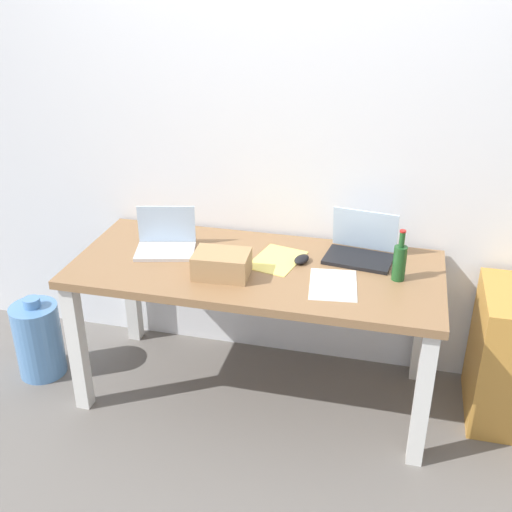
{
  "coord_description": "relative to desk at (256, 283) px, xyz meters",
  "views": [
    {
      "loc": [
        0.63,
        -2.57,
        2.1
      ],
      "look_at": [
        0.0,
        0.0,
        0.79
      ],
      "focal_mm": 43.82,
      "sensor_mm": 36.0,
      "label": 1
    }
  ],
  "objects": [
    {
      "name": "desk",
      "position": [
        0.0,
        0.0,
        0.0
      ],
      "size": [
        1.76,
        0.76,
        0.74
      ],
      "color": "olive",
      "rests_on": "ground"
    },
    {
      "name": "cardboard_box",
      "position": [
        -0.13,
        -0.13,
        0.15
      ],
      "size": [
        0.26,
        0.2,
        0.11
      ],
      "primitive_type": "cube",
      "rotation": [
        0.0,
        0.0,
        0.06
      ],
      "color": "tan",
      "rests_on": "desk"
    },
    {
      "name": "ground_plane",
      "position": [
        0.0,
        0.0,
        -0.64
      ],
      "size": [
        8.0,
        8.0,
        0.0
      ],
      "primitive_type": "plane",
      "color": "slate"
    },
    {
      "name": "computer_mouse",
      "position": [
        0.21,
        0.08,
        0.11
      ],
      "size": [
        0.09,
        0.11,
        0.03
      ],
      "primitive_type": "ellipsoid",
      "rotation": [
        0.0,
        0.0,
        -0.32
      ],
      "color": "black",
      "rests_on": "desk"
    },
    {
      "name": "back_wall",
      "position": [
        0.0,
        0.44,
        0.66
      ],
      "size": [
        5.2,
        0.08,
        2.6
      ],
      "primitive_type": "cube",
      "color": "white",
      "rests_on": "ground"
    },
    {
      "name": "paper_sheet_front_right",
      "position": [
        0.38,
        -0.11,
        0.1
      ],
      "size": [
        0.24,
        0.32,
        0.0
      ],
      "primitive_type": "cube",
      "rotation": [
        0.0,
        0.0,
        0.12
      ],
      "color": "white",
      "rests_on": "desk"
    },
    {
      "name": "laptop_left",
      "position": [
        -0.48,
        0.06,
        0.14
      ],
      "size": [
        0.33,
        0.27,
        0.21
      ],
      "color": "silver",
      "rests_on": "desk"
    },
    {
      "name": "beer_bottle",
      "position": [
        0.66,
        0.02,
        0.19
      ],
      "size": [
        0.06,
        0.06,
        0.24
      ],
      "color": "#1E5123",
      "rests_on": "desk"
    },
    {
      "name": "paper_sheet_near_back",
      "position": [
        0.08,
        0.08,
        0.1
      ],
      "size": [
        0.27,
        0.34,
        0.0
      ],
      "primitive_type": "cube",
      "rotation": [
        0.0,
        0.0,
        -0.22
      ],
      "color": "#F4E06B",
      "rests_on": "desk"
    },
    {
      "name": "water_cooler_jug",
      "position": [
        -1.17,
        -0.12,
        -0.43
      ],
      "size": [
        0.25,
        0.25,
        0.46
      ],
      "color": "#598CC6",
      "rests_on": "ground"
    },
    {
      "name": "laptop_right",
      "position": [
        0.47,
        0.2,
        0.14
      ],
      "size": [
        0.35,
        0.27,
        0.22
      ],
      "color": "black",
      "rests_on": "desk"
    }
  ]
}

